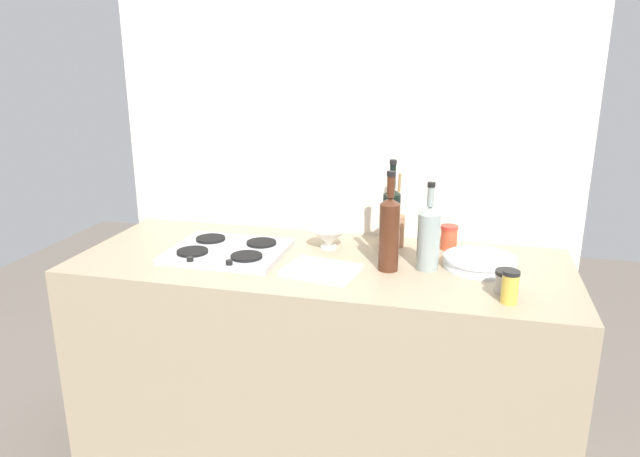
% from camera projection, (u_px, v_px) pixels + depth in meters
% --- Properties ---
extents(counter_block, '(1.80, 0.70, 0.90)m').
position_uv_depth(counter_block, '(320.00, 368.00, 2.28)').
color(counter_block, tan).
rests_on(counter_block, ground).
extents(backsplash_panel, '(1.90, 0.06, 2.25)m').
position_uv_depth(backsplash_panel, '(342.00, 178.00, 2.44)').
color(backsplash_panel, beige).
rests_on(backsplash_panel, ground).
extents(stovetop_hob, '(0.42, 0.36, 0.04)m').
position_uv_depth(stovetop_hob, '(228.00, 251.00, 2.21)').
color(stovetop_hob, '#B2B2B7').
rests_on(stovetop_hob, counter_block).
extents(plate_stack, '(0.26, 0.26, 0.04)m').
position_uv_depth(plate_stack, '(480.00, 262.00, 2.07)').
color(plate_stack, white).
rests_on(plate_stack, counter_block).
extents(wine_bottle_leftmost, '(0.06, 0.06, 0.36)m').
position_uv_depth(wine_bottle_leftmost, '(391.00, 220.00, 2.16)').
color(wine_bottle_leftmost, black).
rests_on(wine_bottle_leftmost, counter_block).
extents(wine_bottle_mid_left, '(0.08, 0.08, 0.31)m').
position_uv_depth(wine_bottle_mid_left, '(429.00, 237.00, 2.03)').
color(wine_bottle_mid_left, gray).
rests_on(wine_bottle_mid_left, counter_block).
extents(wine_bottle_mid_right, '(0.07, 0.07, 0.35)m').
position_uv_depth(wine_bottle_mid_right, '(389.00, 232.00, 2.02)').
color(wine_bottle_mid_right, '#472314').
rests_on(wine_bottle_mid_right, counter_block).
extents(mixing_bowl, '(0.14, 0.14, 0.08)m').
position_uv_depth(mixing_bowl, '(328.00, 238.00, 2.27)').
color(mixing_bowl, white).
rests_on(mixing_bowl, counter_block).
extents(utensil_crock, '(0.09, 0.09, 0.29)m').
position_uv_depth(utensil_crock, '(393.00, 229.00, 2.30)').
color(utensil_crock, '#996B4C').
rests_on(utensil_crock, counter_block).
extents(condiment_jar_front, '(0.08, 0.08, 0.07)m').
position_uv_depth(condiment_jar_front, '(507.00, 281.00, 1.85)').
color(condiment_jar_front, '#9E998C').
rests_on(condiment_jar_front, counter_block).
extents(condiment_jar_rear, '(0.05, 0.05, 0.10)m').
position_uv_depth(condiment_jar_rear, '(510.00, 287.00, 1.77)').
color(condiment_jar_rear, gold).
rests_on(condiment_jar_rear, counter_block).
extents(condiment_jar_spare, '(0.07, 0.07, 0.09)m').
position_uv_depth(condiment_jar_spare, '(449.00, 237.00, 2.26)').
color(condiment_jar_spare, '#C64C2D').
rests_on(condiment_jar_spare, counter_block).
extents(cutting_board, '(0.27, 0.23, 0.02)m').
position_uv_depth(cutting_board, '(321.00, 270.00, 2.02)').
color(cutting_board, silver).
rests_on(cutting_board, counter_block).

